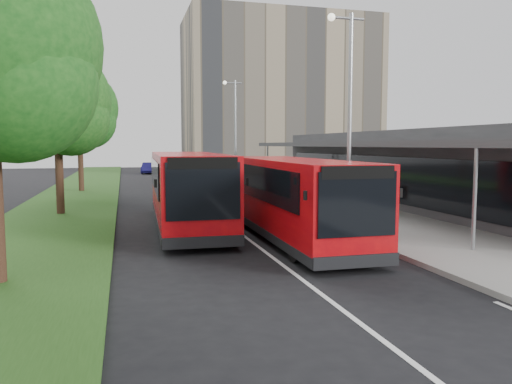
{
  "coord_description": "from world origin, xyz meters",
  "views": [
    {
      "loc": [
        -4.13,
        -15.51,
        3.27
      ],
      "look_at": [
        0.67,
        2.54,
        1.5
      ],
      "focal_mm": 35.0,
      "sensor_mm": 36.0,
      "label": 1
    }
  ],
  "objects_px": {
    "tree_far": "(79,113)",
    "litter_bin": "(302,195)",
    "lamp_post_far": "(234,126)",
    "tree_mid": "(57,107)",
    "bollard": "(259,182)",
    "bus_second": "(187,190)",
    "car_near": "(182,169)",
    "lamp_post_near": "(348,106)",
    "bus_main": "(294,199)",
    "car_far": "(149,168)"
  },
  "relations": [
    {
      "from": "litter_bin",
      "to": "bollard",
      "type": "distance_m",
      "value": 7.51
    },
    {
      "from": "lamp_post_near",
      "to": "lamp_post_far",
      "type": "distance_m",
      "value": 20.0
    },
    {
      "from": "car_far",
      "to": "litter_bin",
      "type": "bearing_deg",
      "value": -69.32
    },
    {
      "from": "tree_far",
      "to": "car_near",
      "type": "xyz_separation_m",
      "value": [
        8.9,
        16.65,
        -4.79
      ]
    },
    {
      "from": "lamp_post_near",
      "to": "car_near",
      "type": "bearing_deg",
      "value": 93.57
    },
    {
      "from": "tree_far",
      "to": "lamp_post_far",
      "type": "bearing_deg",
      "value": 4.87
    },
    {
      "from": "bus_second",
      "to": "car_near",
      "type": "distance_m",
      "value": 33.79
    },
    {
      "from": "car_near",
      "to": "car_far",
      "type": "xyz_separation_m",
      "value": [
        -3.26,
        5.06,
        -0.03
      ]
    },
    {
      "from": "tree_mid",
      "to": "bus_main",
      "type": "relative_size",
      "value": 0.79
    },
    {
      "from": "tree_far",
      "to": "car_near",
      "type": "height_order",
      "value": "tree_far"
    },
    {
      "from": "car_near",
      "to": "litter_bin",
      "type": "bearing_deg",
      "value": -103.25
    },
    {
      "from": "bus_main",
      "to": "car_far",
      "type": "height_order",
      "value": "bus_main"
    },
    {
      "from": "tree_far",
      "to": "lamp_post_far",
      "type": "height_order",
      "value": "tree_far"
    },
    {
      "from": "bus_main",
      "to": "bollard",
      "type": "xyz_separation_m",
      "value": [
        3.44,
        17.13,
        -0.74
      ]
    },
    {
      "from": "lamp_post_far",
      "to": "bus_main",
      "type": "distance_m",
      "value": 21.88
    },
    {
      "from": "bus_main",
      "to": "litter_bin",
      "type": "distance_m",
      "value": 10.4
    },
    {
      "from": "bus_main",
      "to": "litter_bin",
      "type": "relative_size",
      "value": 12.46
    },
    {
      "from": "tree_far",
      "to": "car_far",
      "type": "distance_m",
      "value": 22.95
    },
    {
      "from": "lamp_post_far",
      "to": "car_far",
      "type": "bearing_deg",
      "value": 104.8
    },
    {
      "from": "lamp_post_near",
      "to": "bus_main",
      "type": "distance_m",
      "value": 4.47
    },
    {
      "from": "lamp_post_far",
      "to": "litter_bin",
      "type": "bearing_deg",
      "value": -84.3
    },
    {
      "from": "bus_main",
      "to": "car_far",
      "type": "relative_size",
      "value": 2.57
    },
    {
      "from": "lamp_post_near",
      "to": "bollard",
      "type": "bearing_deg",
      "value": 87.09
    },
    {
      "from": "tree_far",
      "to": "bus_second",
      "type": "xyz_separation_m",
      "value": [
        5.29,
        -16.94,
        -3.95
      ]
    },
    {
      "from": "bus_main",
      "to": "bollard",
      "type": "distance_m",
      "value": 17.49
    },
    {
      "from": "tree_mid",
      "to": "bollard",
      "type": "relative_size",
      "value": 7.27
    },
    {
      "from": "bus_second",
      "to": "car_near",
      "type": "height_order",
      "value": "bus_second"
    },
    {
      "from": "car_far",
      "to": "bus_second",
      "type": "bearing_deg",
      "value": -81.39
    },
    {
      "from": "bus_main",
      "to": "car_near",
      "type": "bearing_deg",
      "value": 89.86
    },
    {
      "from": "bollard",
      "to": "tree_far",
      "type": "bearing_deg",
      "value": 164.1
    },
    {
      "from": "tree_mid",
      "to": "car_near",
      "type": "distance_m",
      "value": 30.32
    },
    {
      "from": "tree_far",
      "to": "litter_bin",
      "type": "height_order",
      "value": "tree_far"
    },
    {
      "from": "tree_mid",
      "to": "bollard",
      "type": "height_order",
      "value": "tree_mid"
    },
    {
      "from": "lamp_post_near",
      "to": "car_far",
      "type": "bearing_deg",
      "value": 97.66
    },
    {
      "from": "bus_main",
      "to": "bus_second",
      "type": "relative_size",
      "value": 0.94
    },
    {
      "from": "litter_bin",
      "to": "car_near",
      "type": "height_order",
      "value": "car_near"
    },
    {
      "from": "lamp_post_far",
      "to": "bus_main",
      "type": "bearing_deg",
      "value": -97.01
    },
    {
      "from": "tree_far",
      "to": "bus_second",
      "type": "distance_m",
      "value": 18.18
    },
    {
      "from": "bollard",
      "to": "car_near",
      "type": "height_order",
      "value": "car_near"
    },
    {
      "from": "bollard",
      "to": "lamp_post_near",
      "type": "bearing_deg",
      "value": -92.91
    },
    {
      "from": "bus_main",
      "to": "tree_far",
      "type": "bearing_deg",
      "value": 112.97
    },
    {
      "from": "tree_mid",
      "to": "litter_bin",
      "type": "xyz_separation_m",
      "value": [
        12.31,
        1.11,
        -4.46
      ]
    },
    {
      "from": "tree_far",
      "to": "lamp_post_near",
      "type": "xyz_separation_m",
      "value": [
        11.13,
        -19.05,
        -0.74
      ]
    },
    {
      "from": "lamp_post_near",
      "to": "lamp_post_far",
      "type": "bearing_deg",
      "value": 90.0
    },
    {
      "from": "lamp_post_near",
      "to": "car_far",
      "type": "relative_size",
      "value": 2.08
    },
    {
      "from": "car_near",
      "to": "bollard",
      "type": "bearing_deg",
      "value": -101.73
    },
    {
      "from": "tree_far",
      "to": "bus_second",
      "type": "relative_size",
      "value": 0.81
    },
    {
      "from": "lamp_post_far",
      "to": "car_near",
      "type": "xyz_separation_m",
      "value": [
        -2.23,
        15.7,
        -4.05
      ]
    },
    {
      "from": "lamp_post_near",
      "to": "car_far",
      "type": "height_order",
      "value": "lamp_post_near"
    },
    {
      "from": "tree_far",
      "to": "car_near",
      "type": "distance_m",
      "value": 19.48
    }
  ]
}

